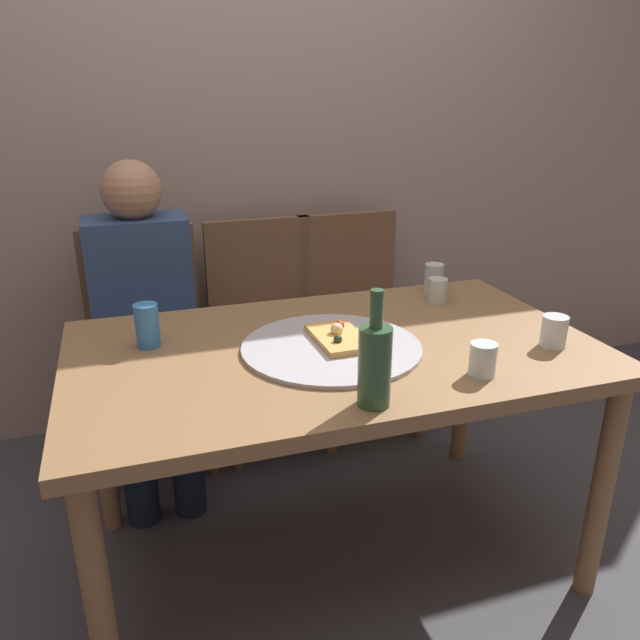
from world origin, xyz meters
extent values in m
plane|color=#424247|center=(0.00, 0.00, 0.00)|extent=(8.00, 8.00, 0.00)
cube|color=gray|center=(0.00, 1.13, 1.30)|extent=(6.00, 0.10, 2.60)
cube|color=olive|center=(0.00, 0.00, 0.71)|extent=(1.45, 0.86, 0.04)
cylinder|color=olive|center=(-0.66, -0.37, 0.34)|extent=(0.06, 0.06, 0.69)
cylinder|color=olive|center=(0.66, -0.37, 0.34)|extent=(0.06, 0.06, 0.69)
cylinder|color=olive|center=(-0.66, 0.37, 0.34)|extent=(0.06, 0.06, 0.69)
cylinder|color=olive|center=(0.66, 0.37, 0.34)|extent=(0.06, 0.06, 0.69)
cylinder|color=#ADADB2|center=(-0.02, -0.02, 0.73)|extent=(0.49, 0.49, 0.01)
cube|color=tan|center=(0.01, 0.00, 0.75)|extent=(0.14, 0.22, 0.02)
sphere|color=#EAD184|center=(0.01, 0.02, 0.77)|extent=(0.04, 0.04, 0.04)
sphere|color=#2D381E|center=(-0.01, -0.05, 0.76)|extent=(0.02, 0.02, 0.02)
sphere|color=#B22D23|center=(0.03, 0.05, 0.77)|extent=(0.03, 0.03, 0.03)
cylinder|color=#2D5133|center=(-0.03, -0.35, 0.82)|extent=(0.08, 0.08, 0.19)
cylinder|color=#2D5133|center=(-0.03, -0.35, 0.96)|extent=(0.03, 0.03, 0.09)
cylinder|color=#B7C6BC|center=(0.45, 0.24, 0.77)|extent=(0.06, 0.06, 0.08)
cylinder|color=silver|center=(0.29, -0.29, 0.77)|extent=(0.07, 0.07, 0.09)
cylinder|color=silver|center=(0.57, -0.19, 0.77)|extent=(0.07, 0.07, 0.09)
cylinder|color=#B7C6BC|center=(0.48, 0.34, 0.78)|extent=(0.07, 0.07, 0.10)
cylinder|color=#337AC1|center=(-0.49, 0.16, 0.79)|extent=(0.07, 0.07, 0.12)
cube|color=brown|center=(-0.48, 0.75, 0.45)|extent=(0.44, 0.44, 0.05)
cube|color=brown|center=(-0.48, 0.95, 0.68)|extent=(0.44, 0.04, 0.45)
cylinder|color=brown|center=(-0.29, 0.56, 0.21)|extent=(0.04, 0.04, 0.42)
cylinder|color=brown|center=(-0.67, 0.56, 0.21)|extent=(0.04, 0.04, 0.42)
cylinder|color=brown|center=(-0.29, 0.94, 0.21)|extent=(0.04, 0.04, 0.42)
cylinder|color=brown|center=(-0.67, 0.94, 0.21)|extent=(0.04, 0.04, 0.42)
cube|color=brown|center=(0.00, 0.75, 0.45)|extent=(0.44, 0.44, 0.05)
cube|color=brown|center=(0.00, 0.95, 0.68)|extent=(0.44, 0.04, 0.45)
cylinder|color=brown|center=(0.19, 0.56, 0.21)|extent=(0.04, 0.04, 0.42)
cylinder|color=brown|center=(-0.19, 0.56, 0.21)|extent=(0.04, 0.04, 0.42)
cylinder|color=brown|center=(0.19, 0.94, 0.21)|extent=(0.04, 0.04, 0.42)
cylinder|color=brown|center=(-0.19, 0.94, 0.21)|extent=(0.04, 0.04, 0.42)
cube|color=brown|center=(0.39, 0.75, 0.45)|extent=(0.44, 0.44, 0.05)
cube|color=brown|center=(0.39, 0.95, 0.68)|extent=(0.44, 0.04, 0.45)
cylinder|color=brown|center=(0.58, 0.56, 0.21)|extent=(0.04, 0.04, 0.42)
cylinder|color=brown|center=(0.20, 0.56, 0.21)|extent=(0.04, 0.04, 0.42)
cylinder|color=brown|center=(0.58, 0.94, 0.21)|extent=(0.04, 0.04, 0.42)
cylinder|color=brown|center=(0.20, 0.94, 0.21)|extent=(0.04, 0.04, 0.42)
cube|color=navy|center=(-0.48, 0.77, 0.71)|extent=(0.36, 0.22, 0.52)
sphere|color=#A87A5B|center=(-0.48, 0.77, 1.06)|extent=(0.21, 0.21, 0.21)
cylinder|color=black|center=(-0.40, 0.57, 0.45)|extent=(0.12, 0.40, 0.12)
cylinder|color=black|center=(-0.56, 0.57, 0.45)|extent=(0.12, 0.40, 0.12)
cylinder|color=black|center=(-0.40, 0.37, 0.23)|extent=(0.11, 0.11, 0.45)
cylinder|color=black|center=(-0.56, 0.37, 0.23)|extent=(0.11, 0.11, 0.45)
camera|label=1|loc=(-0.53, -1.48, 1.40)|focal=34.53mm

